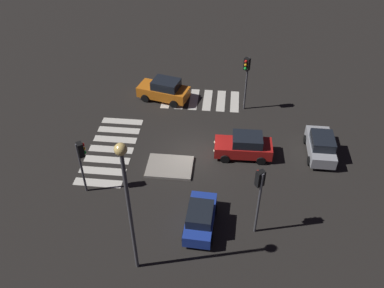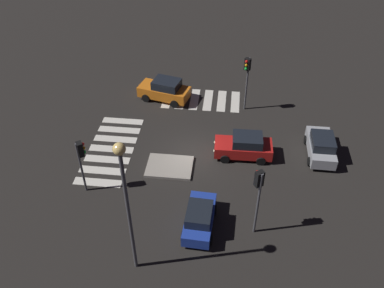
% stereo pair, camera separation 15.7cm
% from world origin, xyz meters
% --- Properties ---
extents(ground_plane, '(80.00, 80.00, 0.00)m').
position_xyz_m(ground_plane, '(0.00, 0.00, 0.00)').
color(ground_plane, black).
extents(traffic_island, '(3.13, 2.35, 0.18)m').
position_xyz_m(traffic_island, '(1.38, 1.49, 0.09)').
color(traffic_island, gray).
rests_on(traffic_island, ground).
extents(car_orange, '(4.51, 2.76, 1.85)m').
position_xyz_m(car_orange, '(3.07, -6.98, 0.91)').
color(car_orange, orange).
rests_on(car_orange, ground).
extents(car_silver, '(1.86, 3.93, 1.70)m').
position_xyz_m(car_silver, '(-8.96, -0.98, 0.84)').
color(car_silver, '#9EA0A5').
rests_on(car_silver, ground).
extents(car_blue, '(1.87, 3.75, 1.60)m').
position_xyz_m(car_blue, '(-1.14, 6.37, 0.79)').
color(car_blue, '#1E389E').
rests_on(car_blue, ground).
extents(car_red, '(4.08, 1.98, 1.76)m').
position_xyz_m(car_red, '(-3.62, -0.32, 0.86)').
color(car_red, red).
rests_on(car_red, ground).
extents(traffic_light_north, '(0.53, 0.54, 3.84)m').
position_xyz_m(traffic_light_north, '(6.26, 4.11, 2.92)').
color(traffic_light_north, '#47474C').
rests_on(traffic_light_north, ground).
extents(traffic_light_south, '(0.54, 0.53, 4.64)m').
position_xyz_m(traffic_light_south, '(-3.57, -6.12, 3.51)').
color(traffic_light_south, '#47474C').
rests_on(traffic_light_south, ground).
extents(traffic_light_west, '(0.54, 0.53, 4.57)m').
position_xyz_m(traffic_light_west, '(-4.24, 6.25, 3.46)').
color(traffic_light_west, '#47474C').
rests_on(traffic_light_west, ground).
extents(street_lamp, '(0.56, 0.56, 8.46)m').
position_xyz_m(street_lamp, '(1.97, 9.39, 5.69)').
color(street_lamp, '#47474C').
rests_on(street_lamp, ground).
extents(crosswalk_near, '(6.45, 3.20, 0.02)m').
position_xyz_m(crosswalk_near, '(-0.00, -7.20, 0.01)').
color(crosswalk_near, silver).
rests_on(crosswalk_near, ground).
extents(crosswalk_side, '(3.20, 7.60, 0.02)m').
position_xyz_m(crosswalk_side, '(5.87, 0.00, 0.01)').
color(crosswalk_side, silver).
rests_on(crosswalk_side, ground).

